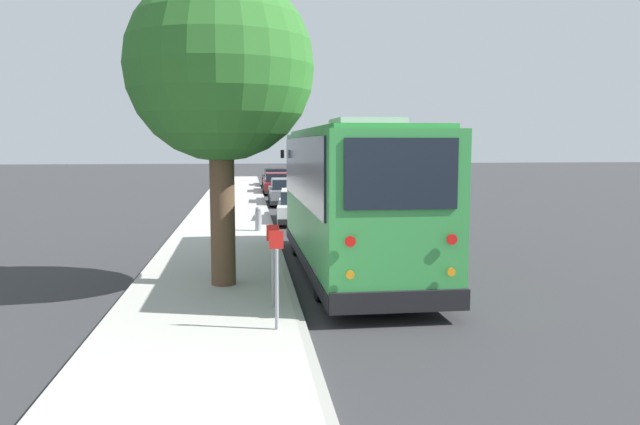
# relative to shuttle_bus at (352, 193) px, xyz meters

# --- Properties ---
(ground_plane) EXTENTS (160.00, 160.00, 0.00)m
(ground_plane) POSITION_rel_shuttle_bus_xyz_m (0.95, 0.01, -1.90)
(ground_plane) COLOR #333335
(sidewalk_slab) EXTENTS (80.00, 3.18, 0.15)m
(sidewalk_slab) POSITION_rel_shuttle_bus_xyz_m (0.95, 3.24, -1.82)
(sidewalk_slab) COLOR #B2AFA8
(sidewalk_slab) RESTS_ON ground
(curb_strip) EXTENTS (80.00, 0.14, 0.15)m
(curb_strip) POSITION_rel_shuttle_bus_xyz_m (0.95, 1.58, -1.82)
(curb_strip) COLOR #9D9A94
(curb_strip) RESTS_ON ground
(shuttle_bus) EXTENTS (8.96, 2.72, 3.55)m
(shuttle_bus) POSITION_rel_shuttle_bus_xyz_m (0.00, 0.00, 0.00)
(shuttle_bus) COLOR green
(shuttle_bus) RESTS_ON ground
(parked_sedan_white) EXTENTS (4.47, 2.01, 1.27)m
(parked_sedan_white) POSITION_rel_shuttle_bus_xyz_m (9.83, 0.38, -1.32)
(parked_sedan_white) COLOR silver
(parked_sedan_white) RESTS_ON ground
(parked_sedan_gray) EXTENTS (4.37, 1.84, 1.30)m
(parked_sedan_gray) POSITION_rel_shuttle_bus_xyz_m (16.90, 0.45, -1.30)
(parked_sedan_gray) COLOR slate
(parked_sedan_gray) RESTS_ON ground
(parked_sedan_maroon) EXTENTS (4.65, 1.82, 1.26)m
(parked_sedan_maroon) POSITION_rel_shuttle_bus_xyz_m (23.79, 0.56, -1.32)
(parked_sedan_maroon) COLOR maroon
(parked_sedan_maroon) RESTS_ON ground
(parked_sedan_black) EXTENTS (4.63, 1.90, 1.28)m
(parked_sedan_black) POSITION_rel_shuttle_bus_xyz_m (29.56, 0.40, -1.31)
(parked_sedan_black) COLOR black
(parked_sedan_black) RESTS_ON ground
(street_tree) EXTENTS (3.78, 3.78, 6.87)m
(street_tree) POSITION_rel_shuttle_bus_xyz_m (-1.37, 2.94, 2.90)
(street_tree) COLOR brown
(street_tree) RESTS_ON sidewalk_slab
(sign_post_near) EXTENTS (0.06, 0.22, 1.56)m
(sign_post_near) POSITION_rel_shuttle_bus_xyz_m (-4.76, 2.00, -0.95)
(sign_post_near) COLOR gray
(sign_post_near) RESTS_ON sidewalk_slab
(sign_post_far) EXTENTS (0.06, 0.22, 1.47)m
(sign_post_far) POSITION_rel_shuttle_bus_xyz_m (-3.42, 2.00, -0.99)
(sign_post_far) COLOR gray
(sign_post_far) RESTS_ON sidewalk_slab
(fire_hydrant) EXTENTS (0.22, 0.22, 0.81)m
(fire_hydrant) POSITION_rel_shuttle_bus_xyz_m (6.43, 2.07, -1.35)
(fire_hydrant) COLOR #99999E
(fire_hydrant) RESTS_ON sidewalk_slab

